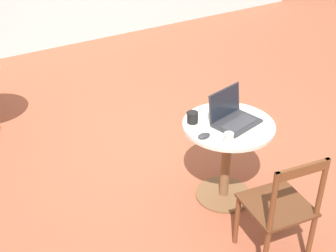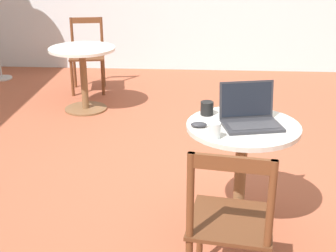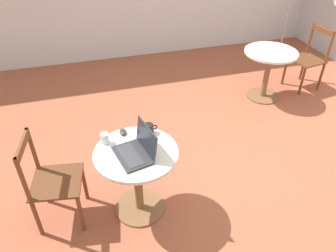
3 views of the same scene
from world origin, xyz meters
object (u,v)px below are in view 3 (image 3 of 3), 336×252
at_px(chair_near_left, 52,182).
at_px(chair_mid_right, 309,59).
at_px(cafe_table_near, 137,169).
at_px(cafe_table_mid, 269,65).
at_px(mouse, 123,132).
at_px(drinking_glass, 105,138).
at_px(laptop, 137,150).
at_px(mug, 149,129).

bearing_deg(chair_near_left, chair_mid_right, 23.18).
height_order(cafe_table_near, cafe_table_mid, same).
height_order(cafe_table_mid, chair_mid_right, chair_mid_right).
bearing_deg(cafe_table_mid, mouse, -150.39).
bearing_deg(drinking_glass, cafe_table_mid, 29.50).
xyz_separation_m(cafe_table_near, chair_mid_right, (2.88, 1.65, -0.06)).
height_order(laptop, mouse, laptop).
bearing_deg(laptop, mouse, 101.31).
distance_m(laptop, mug, 0.31).
xyz_separation_m(chair_mid_right, mug, (-2.71, -1.43, 0.30)).
relative_size(chair_near_left, mug, 7.24).
height_order(mug, drinking_glass, drinking_glass).
bearing_deg(laptop, mug, 58.23).
relative_size(chair_near_left, laptop, 2.23).
xyz_separation_m(mug, drinking_glass, (-0.39, -0.04, 0.00)).
relative_size(cafe_table_near, cafe_table_mid, 1.00).
height_order(chair_mid_right, laptop, laptop).
relative_size(cafe_table_mid, mug, 5.81).
bearing_deg(laptop, cafe_table_mid, 36.20).
height_order(cafe_table_mid, mug, mug).
xyz_separation_m(chair_mid_right, mouse, (-2.94, -1.38, 0.27)).
distance_m(cafe_table_near, chair_near_left, 0.73).
height_order(mouse, drinking_glass, drinking_glass).
xyz_separation_m(chair_near_left, laptop, (0.73, -0.15, 0.31)).
relative_size(cafe_table_near, chair_near_left, 0.80).
height_order(chair_mid_right, drinking_glass, chair_mid_right).
bearing_deg(mouse, cafe_table_mid, 29.61).
relative_size(cafe_table_near, mouse, 7.10).
height_order(chair_mid_right, mug, chair_mid_right).
bearing_deg(cafe_table_mid, drinking_glass, -150.50).
height_order(laptop, drinking_glass, laptop).
bearing_deg(drinking_glass, cafe_table_near, -39.32).
height_order(chair_near_left, chair_mid_right, same).
xyz_separation_m(cafe_table_mid, drinking_glass, (-2.37, -1.34, 0.24)).
bearing_deg(cafe_table_near, cafe_table_mid, 35.50).
xyz_separation_m(cafe_table_mid, chair_near_left, (-2.87, -1.42, -0.06)).
relative_size(laptop, mouse, 3.98).
bearing_deg(chair_mid_right, cafe_table_near, -150.14).
distance_m(laptop, mouse, 0.32).
relative_size(mouse, drinking_glass, 1.05).
height_order(cafe_table_near, drinking_glass, drinking_glass).
bearing_deg(laptop, drinking_glass, 135.71).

